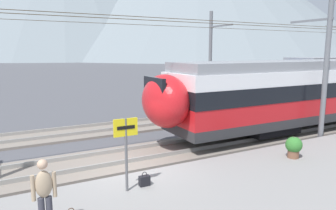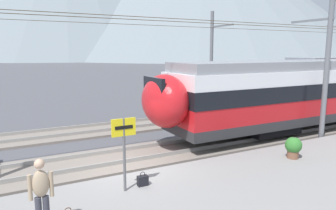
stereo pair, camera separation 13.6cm
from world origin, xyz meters
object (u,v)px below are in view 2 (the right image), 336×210
catenary_mast_mid (324,63)px  platform_sign (124,138)px  potted_plant_platform_edge (293,146)px  passenger_walking (41,192)px  catenary_mast_far_side (213,58)px  handbag_near_sign (143,181)px

catenary_mast_mid → platform_sign: (-10.43, -1.61, -1.88)m
potted_plant_platform_edge → catenary_mast_mid: bearing=25.7°
platform_sign → passenger_walking: size_ratio=1.26×
catenary_mast_mid → catenary_mast_far_side: bearing=89.3°
platform_sign → handbag_near_sign: (0.59, 0.09, -1.41)m
catenary_mast_far_side → passenger_walking: (-12.87, -11.75, -2.53)m
catenary_mast_mid → handbag_near_sign: 10.49m
catenary_mast_mid → potted_plant_platform_edge: 5.22m
handbag_near_sign → platform_sign: bearing=-171.7°
passenger_walking → handbag_near_sign: passenger_walking is taller
potted_plant_platform_edge → passenger_walking: bearing=-174.3°
catenary_mast_mid → platform_sign: 10.72m
platform_sign → potted_plant_platform_edge: 6.67m
catenary_mast_far_side → handbag_near_sign: bearing=-133.4°
passenger_walking → catenary_mast_far_side: bearing=42.4°
platform_sign → passenger_walking: bearing=-154.0°
catenary_mast_far_side → handbag_near_sign: 14.86m
platform_sign → passenger_walking: (-2.32, -1.13, -0.62)m
passenger_walking → platform_sign: bearing=26.0°
catenary_mast_mid → handbag_near_sign: bearing=-171.2°
catenary_mast_mid → passenger_walking: (-12.76, -2.75, -2.51)m
platform_sign → potted_plant_platform_edge: bearing=-2.1°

